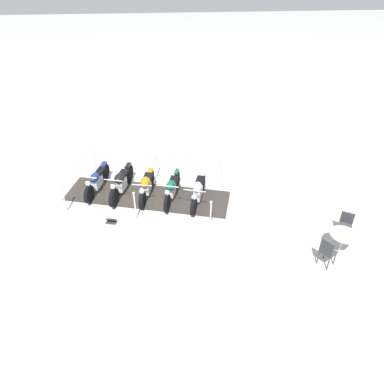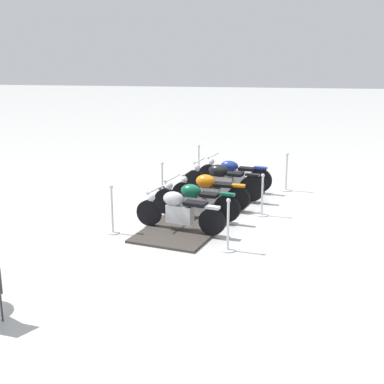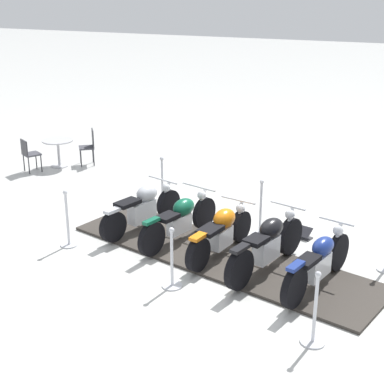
{
  "view_description": "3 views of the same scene",
  "coord_description": "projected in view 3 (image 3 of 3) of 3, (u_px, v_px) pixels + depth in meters",
  "views": [
    {
      "loc": [
        -11.35,
        -0.77,
        8.05
      ],
      "look_at": [
        -0.76,
        -1.62,
        0.64
      ],
      "focal_mm": 34.52,
      "sensor_mm": 36.0,
      "label": 1
    },
    {
      "loc": [
        1.35,
        -13.34,
        4.14
      ],
      "look_at": [
        -0.17,
        -2.25,
        1.06
      ],
      "focal_mm": 50.78,
      "sensor_mm": 36.0,
      "label": 2
    },
    {
      "loc": [
        9.05,
        3.3,
        4.81
      ],
      "look_at": [
        -0.45,
        -0.75,
        1.02
      ],
      "focal_mm": 54.58,
      "sensor_mm": 36.0,
      "label": 3
    }
  ],
  "objects": [
    {
      "name": "cafe_chair_across_table",
      "position": [
        89.0,
        145.0,
        15.84
      ],
      "size": [
        0.56,
        0.56,
        0.97
      ],
      "rotation": [
        0.0,
        0.0,
        -0.94
      ],
      "color": "#2D2D33",
      "rests_on": "ground_plane"
    },
    {
      "name": "motorcycle_chrome",
      "position": [
        143.0,
        207.0,
        11.66
      ],
      "size": [
        2.12,
        0.93,
        0.89
      ],
      "rotation": [
        0.0,
        0.0,
        -3.44
      ],
      "color": "black",
      "rests_on": "display_platform"
    },
    {
      "name": "info_placard",
      "position": [
        303.0,
        235.0,
        11.47
      ],
      "size": [
        0.31,
        0.4,
        0.21
      ],
      "rotation": [
        0.0,
        0.0,
        1.31
      ],
      "color": "#333338",
      "rests_on": "ground_plane"
    },
    {
      "name": "motorcycle_black",
      "position": [
        268.0,
        244.0,
        9.98
      ],
      "size": [
        2.29,
        0.88,
        1.01
      ],
      "rotation": [
        0.0,
        0.0,
        -3.41
      ],
      "color": "black",
      "rests_on": "display_platform"
    },
    {
      "name": "motorcycle_copper",
      "position": [
        221.0,
        232.0,
        10.54
      ],
      "size": [
        2.06,
        0.74,
        0.89
      ],
      "rotation": [
        0.0,
        0.0,
        -3.34
      ],
      "color": "black",
      "rests_on": "display_platform"
    },
    {
      "name": "motorcycle_forest",
      "position": [
        181.0,
        218.0,
        11.1
      ],
      "size": [
        2.17,
        0.88,
        0.95
      ],
      "rotation": [
        0.0,
        0.0,
        -3.4
      ],
      "color": "black",
      "rests_on": "display_platform"
    },
    {
      "name": "ground_plane",
      "position": [
        220.0,
        257.0,
        10.69
      ],
      "size": [
        80.0,
        80.0,
        0.0
      ],
      "primitive_type": "plane",
      "color": "silver"
    },
    {
      "name": "motorcycle_navy",
      "position": [
        319.0,
        262.0,
        9.43
      ],
      "size": [
        2.17,
        0.8,
        0.98
      ],
      "rotation": [
        0.0,
        0.0,
        -3.4
      ],
      "color": "black",
      "rests_on": "display_platform"
    },
    {
      "name": "stanchion_left_mid",
      "position": [
        172.0,
        268.0,
        9.57
      ],
      "size": [
        0.34,
        0.34,
        1.07
      ],
      "color": "silver",
      "rests_on": "ground_plane"
    },
    {
      "name": "cafe_chair_near_table",
      "position": [
        29.0,
        153.0,
        15.22
      ],
      "size": [
        0.55,
        0.55,
        0.88
      ],
      "rotation": [
        0.0,
        0.0,
        2.62
      ],
      "color": "#2D2D33",
      "rests_on": "ground_plane"
    },
    {
      "name": "stanchion_left_rear",
      "position": [
        68.0,
        228.0,
        11.05
      ],
      "size": [
        0.33,
        0.33,
        1.12
      ],
      "color": "silver",
      "rests_on": "ground_plane"
    },
    {
      "name": "cafe_table",
      "position": [
        58.0,
        146.0,
        15.67
      ],
      "size": [
        0.83,
        0.83,
        0.74
      ],
      "color": "#B7B7BC",
      "rests_on": "ground_plane"
    },
    {
      "name": "stanchion_right_mid",
      "position": [
        260.0,
        214.0,
        11.56
      ],
      "size": [
        0.29,
        0.29,
        1.14
      ],
      "color": "silver",
      "rests_on": "ground_plane"
    },
    {
      "name": "stanchion_right_rear",
      "position": [
        162.0,
        188.0,
        13.05
      ],
      "size": [
        0.29,
        0.29,
        1.12
      ],
      "color": "silver",
      "rests_on": "ground_plane"
    },
    {
      "name": "display_platform",
      "position": [
        220.0,
        256.0,
        10.68
      ],
      "size": [
        3.11,
        6.26,
        0.05
      ],
      "primitive_type": "cube",
      "rotation": [
        0.0,
        0.0,
        -1.83
      ],
      "color": "#38332D",
      "rests_on": "ground_plane"
    },
    {
      "name": "stanchion_left_front",
      "position": [
        314.0,
        322.0,
        8.08
      ],
      "size": [
        0.36,
        0.36,
        1.12
      ],
      "color": "silver",
      "rests_on": "ground_plane"
    }
  ]
}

